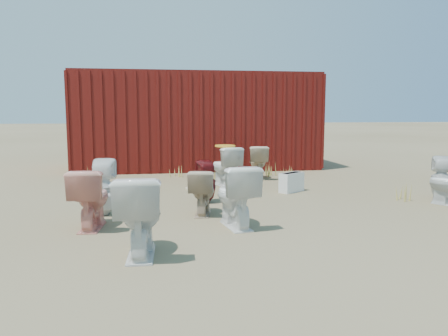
{
  "coord_description": "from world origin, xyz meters",
  "views": [
    {
      "loc": [
        -1.08,
        -6.22,
        1.44
      ],
      "look_at": [
        0.0,
        0.6,
        0.55
      ],
      "focal_mm": 35.0,
      "sensor_mm": 36.0,
      "label": 1
    }
  ],
  "objects": [
    {
      "name": "ground",
      "position": [
        0.0,
        0.0,
        0.0
      ],
      "size": [
        100.0,
        100.0,
        0.0
      ],
      "primitive_type": "plane",
      "color": "brown",
      "rests_on": "ground"
    },
    {
      "name": "shipping_container",
      "position": [
        0.0,
        5.2,
        1.2
      ],
      "size": [
        6.0,
        2.4,
        2.4
      ],
      "primitive_type": "cube",
      "color": "#430D0B",
      "rests_on": "ground"
    },
    {
      "name": "toilet_front_a",
      "position": [
        -1.25,
        -1.87,
        0.41
      ],
      "size": [
        0.5,
        0.83,
        0.83
      ],
      "primitive_type": "imported",
      "rotation": [
        0.0,
        0.0,
        3.1
      ],
      "color": "white",
      "rests_on": "ground"
    },
    {
      "name": "toilet_front_pink",
      "position": [
        -1.88,
        -0.71,
        0.38
      ],
      "size": [
        0.49,
        0.77,
        0.75
      ],
      "primitive_type": "imported",
      "rotation": [
        0.0,
        0.0,
        3.05
      ],
      "color": "#EF9A8A",
      "rests_on": "ground"
    },
    {
      "name": "toilet_front_c",
      "position": [
        -0.1,
        -0.93,
        0.4
      ],
      "size": [
        0.56,
        0.83,
        0.79
      ],
      "primitive_type": "imported",
      "rotation": [
        0.0,
        0.0,
        3.3
      ],
      "color": "white",
      "rests_on": "ground"
    },
    {
      "name": "toilet_front_maroon",
      "position": [
        -0.29,
        0.58,
        0.34
      ],
      "size": [
        0.35,
        0.36,
        0.67
      ],
      "primitive_type": "imported",
      "rotation": [
        0.0,
        0.0,
        3.32
      ],
      "color": "#601012",
      "rests_on": "ground"
    },
    {
      "name": "toilet_back_a",
      "position": [
        -1.81,
        -0.02,
        0.39
      ],
      "size": [
        0.37,
        0.38,
        0.79
      ],
      "primitive_type": "imported",
      "rotation": [
        0.0,
        0.0,
        3.09
      ],
      "color": "white",
      "rests_on": "ground"
    },
    {
      "name": "toilet_back_beige_left",
      "position": [
        -0.44,
        -0.2,
        0.32
      ],
      "size": [
        0.48,
        0.69,
        0.64
      ],
      "primitive_type": "imported",
      "rotation": [
        0.0,
        0.0,
        2.94
      ],
      "color": "#C5AD90",
      "rests_on": "ground"
    },
    {
      "name": "toilet_back_beige_right",
      "position": [
        1.11,
        2.91,
        0.36
      ],
      "size": [
        0.49,
        0.75,
        0.72
      ],
      "primitive_type": "imported",
      "rotation": [
        0.0,
        0.0,
        3.01
      ],
      "color": "beige",
      "rests_on": "ground"
    },
    {
      "name": "toilet_back_yellowlid",
      "position": [
        0.26,
        2.08,
        0.39
      ],
      "size": [
        0.64,
        0.85,
        0.77
      ],
      "primitive_type": "imported",
      "rotation": [
        0.0,
        0.0,
        3.44
      ],
      "color": "white",
      "rests_on": "ground"
    },
    {
      "name": "toilet_back_e",
      "position": [
        3.6,
        0.28,
        0.35
      ],
      "size": [
        0.44,
        0.44,
        0.71
      ],
      "primitive_type": "imported",
      "rotation": [
        0.0,
        0.0,
        2.62
      ],
      "color": "silver",
      "rests_on": "ground"
    },
    {
      "name": "yellow_lid",
      "position": [
        0.26,
        2.08,
        0.79
      ],
      "size": [
        0.39,
        0.49,
        0.02
      ],
      "primitive_type": "ellipsoid",
      "color": "gold",
      "rests_on": "toilet_back_yellowlid"
    },
    {
      "name": "loose_tank",
      "position": [
        1.35,
        1.28,
        0.17
      ],
      "size": [
        0.52,
        0.45,
        0.35
      ],
      "primitive_type": "cube",
      "rotation": [
        0.0,
        0.0,
        0.61
      ],
      "color": "white",
      "rests_on": "ground"
    },
    {
      "name": "loose_lid_near",
      "position": [
        -1.26,
        2.18,
        0.01
      ],
      "size": [
        0.4,
        0.51,
        0.02
      ],
      "primitive_type": "ellipsoid",
      "rotation": [
        0.0,
        0.0,
        -0.05
      ],
      "color": "beige",
      "rests_on": "ground"
    },
    {
      "name": "loose_lid_far",
      "position": [
        -0.35,
        1.8,
        0.01
      ],
      "size": [
        0.5,
        0.56,
        0.02
      ],
      "primitive_type": "ellipsoid",
      "rotation": [
        0.0,
        0.0,
        0.35
      ],
      "color": "#C6B68F",
      "rests_on": "ground"
    },
    {
      "name": "weed_clump_a",
      "position": [
        -2.33,
        3.23,
        0.14
      ],
      "size": [
        0.36,
        0.36,
        0.28
      ],
      "primitive_type": "cone",
      "color": "#A59542",
      "rests_on": "ground"
    },
    {
      "name": "weed_clump_b",
      "position": [
        0.02,
        2.94,
        0.13
      ],
      "size": [
        0.32,
        0.32,
        0.26
      ],
      "primitive_type": "cone",
      "color": "#A59542",
      "rests_on": "ground"
    },
    {
      "name": "weed_clump_c",
      "position": [
        1.72,
        2.6,
        0.14
      ],
      "size": [
        0.36,
        0.36,
        0.29
      ],
      "primitive_type": "cone",
      "color": "#A59542",
      "rests_on": "ground"
    },
    {
      "name": "weed_clump_d",
      "position": [
        -0.64,
        3.5,
        0.12
      ],
      "size": [
        0.3,
        0.3,
        0.23
      ],
      "primitive_type": "cone",
      "color": "#A59542",
      "rests_on": "ground"
    },
    {
      "name": "weed_clump_e",
      "position": [
        1.51,
        3.25,
        0.15
      ],
      "size": [
        0.34,
        0.34,
        0.3
      ],
      "primitive_type": "cone",
      "color": "#A59542",
      "rests_on": "ground"
    },
    {
      "name": "weed_clump_f",
      "position": [
        2.92,
        0.26,
        0.13
      ],
      "size": [
        0.28,
        0.28,
        0.26
      ],
      "primitive_type": "cone",
      "color": "#A59542",
      "rests_on": "ground"
    }
  ]
}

